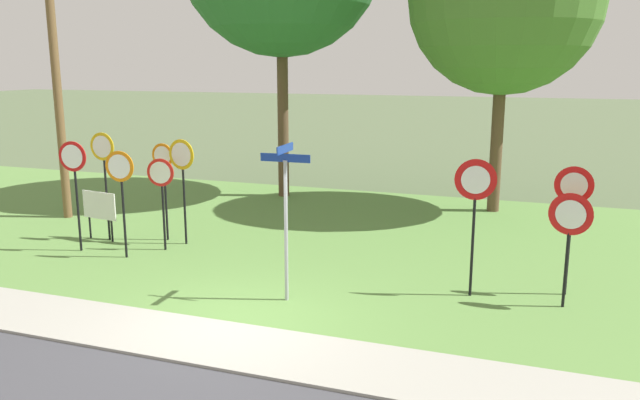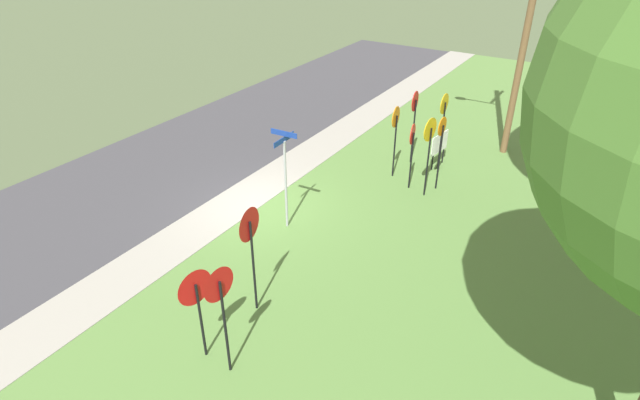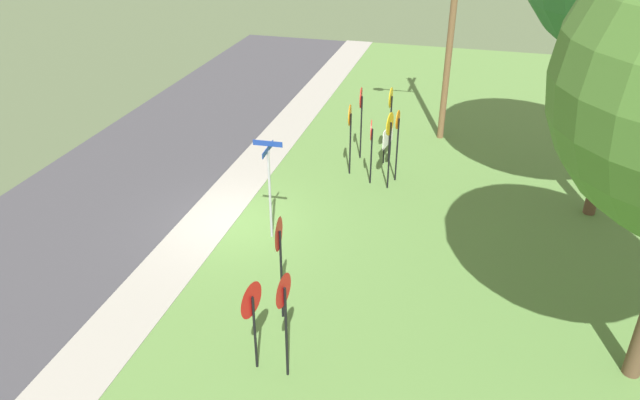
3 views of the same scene
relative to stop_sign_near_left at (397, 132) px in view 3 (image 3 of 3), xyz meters
The scene contains 16 objects.
ground_plane 6.07m from the stop_sign_near_left, 46.11° to the right, with size 160.00×160.00×0.00m, color #4C5B3D.
road_asphalt 9.99m from the stop_sign_near_left, 65.89° to the right, with size 44.00×6.40×0.01m, color #3D3D42.
sidewalk_strip 6.63m from the stop_sign_near_left, 51.08° to the right, with size 44.00×1.60×0.06m, color #99968C.
grass_median 4.76m from the stop_sign_near_left, 24.47° to the left, with size 44.00×12.00×0.04m, color #567F3D.
stop_sign_near_left is the anchor object (origin of this frame).
stop_sign_near_right 1.61m from the stop_sign_near_left, 92.76° to the right, with size 0.70×0.11×2.50m.
stop_sign_far_left 0.91m from the stop_sign_near_left, 60.95° to the right, with size 0.66×0.13×2.23m.
stop_sign_far_center 0.67m from the stop_sign_near_left, 14.14° to the right, with size 0.74×0.13×2.63m.
stop_sign_far_right 1.51m from the stop_sign_near_left, 161.57° to the right, with size 0.70×0.10×2.75m.
stop_sign_center_tall 2.10m from the stop_sign_near_left, 133.53° to the right, with size 0.71×0.12×2.65m.
yield_sign_near_left 7.89m from the stop_sign_near_left, 10.65° to the right, with size 0.78×0.13×2.68m.
yield_sign_near_right 9.55m from the stop_sign_near_left, ahead, with size 0.77×0.18×2.16m.
yield_sign_far_left 9.52m from the stop_sign_near_left, ahead, with size 0.71×0.12×2.54m.
street_name_post 5.31m from the stop_sign_near_left, 32.37° to the right, with size 0.96×0.82×2.98m.
utility_pole 5.36m from the stop_sign_near_left, 165.99° to the left, with size 2.10×2.21×9.34m.
notice_board 1.93m from the stop_sign_near_left, 161.51° to the right, with size 1.09×0.19×1.25m.
Camera 3 is at (14.15, 6.48, 9.30)m, focal length 33.58 mm.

